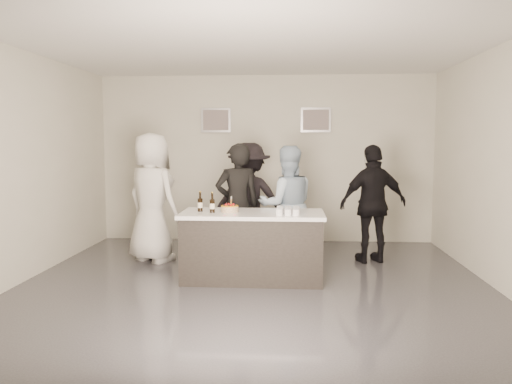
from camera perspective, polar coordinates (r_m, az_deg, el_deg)
floor at (r=6.35m, az=-0.32°, el=-10.85°), size 6.00×6.00×0.00m
ceiling at (r=6.19m, az=-0.33°, el=16.79°), size 6.00×6.00×0.00m
wall_back at (r=9.08m, az=1.10°, el=3.80°), size 6.00×0.04×3.00m
wall_front at (r=3.12m, az=-4.46°, el=-0.14°), size 6.00×0.04×3.00m
wall_left at (r=6.99m, az=-25.70°, el=2.61°), size 0.04×6.00×3.00m
wall_right at (r=6.58m, az=26.72°, el=2.40°), size 0.04×6.00×3.00m
picture_left at (r=9.14m, az=-4.61°, el=8.19°), size 0.54×0.04×0.44m
picture_right at (r=9.05m, az=6.85°, el=8.19°), size 0.54×0.04×0.44m
bar_counter at (r=6.59m, az=-0.41°, el=-6.19°), size 1.86×0.86×0.90m
cake at (r=6.54m, az=-3.02°, el=-1.95°), size 0.23×0.23×0.07m
beer_bottle_a at (r=6.60m, az=-6.41°, el=-1.10°), size 0.07×0.07×0.26m
beer_bottle_b at (r=6.47m, az=-5.02°, el=-1.22°), size 0.07×0.07×0.26m
tumbler_cluster at (r=6.38m, az=3.69°, el=-2.13°), size 0.30×0.40×0.08m
candles at (r=6.24m, az=-3.17°, el=-2.65°), size 0.24×0.08×0.01m
person_main_black at (r=7.24m, az=-2.12°, el=-1.52°), size 0.76×0.62×1.79m
person_main_blue at (r=7.38m, az=3.55°, el=-1.52°), size 0.97×0.82×1.76m
person_guest_left at (r=7.69m, az=-11.80°, el=-0.62°), size 1.14×1.03×1.95m
person_guest_right at (r=7.67m, az=13.26°, el=-1.33°), size 1.12×0.69×1.77m
person_guest_back at (r=7.97m, az=-0.79°, el=-0.83°), size 1.24×0.81×1.80m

